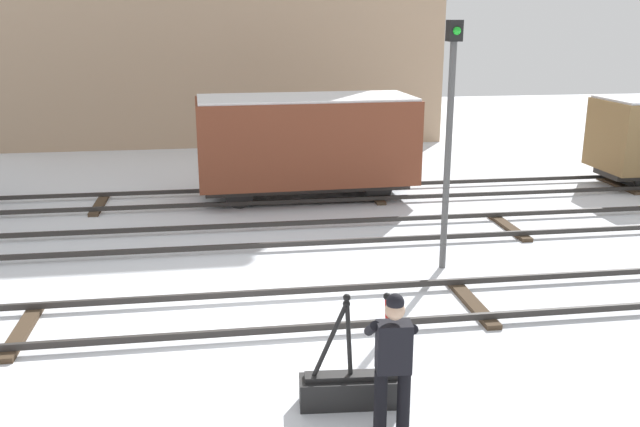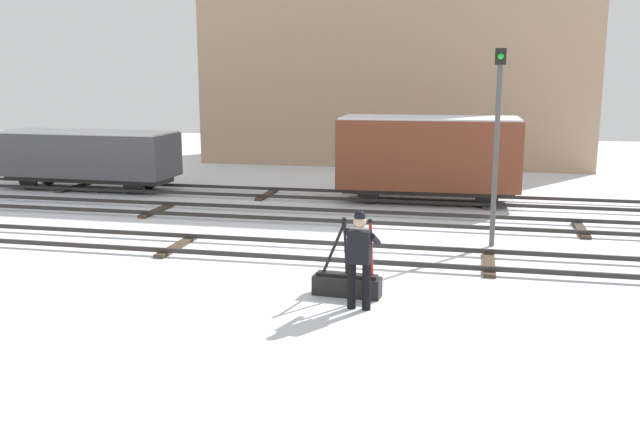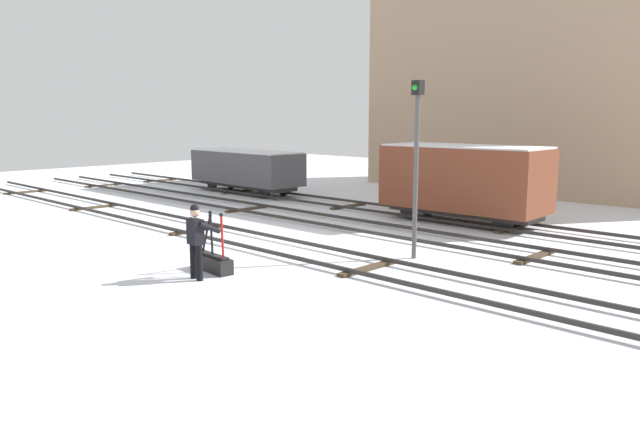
% 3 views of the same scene
% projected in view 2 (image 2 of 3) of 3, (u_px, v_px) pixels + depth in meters
% --- Properties ---
extents(ground_plane, '(60.00, 60.00, 0.00)m').
position_uv_depth(ground_plane, '(325.00, 256.00, 15.65)').
color(ground_plane, silver).
extents(track_main_line, '(44.00, 1.94, 0.18)m').
position_uv_depth(track_main_line, '(325.00, 252.00, 15.63)').
color(track_main_line, '#2D2B28').
rests_on(track_main_line, ground_plane).
extents(track_siding_near, '(44.00, 1.94, 0.18)m').
position_uv_depth(track_siding_near, '(355.00, 217.00, 19.38)').
color(track_siding_near, '#2D2B28').
rests_on(track_siding_near, ground_plane).
extents(track_siding_far, '(44.00, 1.94, 0.18)m').
position_uv_depth(track_siding_far, '(373.00, 197.00, 22.58)').
color(track_siding_far, '#2D2B28').
rests_on(track_siding_far, ground_plane).
extents(switch_lever_frame, '(1.26, 0.45, 1.45)m').
position_uv_depth(switch_lever_frame, '(347.00, 283.00, 12.85)').
color(switch_lever_frame, black).
rests_on(switch_lever_frame, ground_plane).
extents(rail_worker, '(0.57, 0.64, 1.72)m').
position_uv_depth(rail_worker, '(360.00, 254.00, 12.00)').
color(rail_worker, black).
rests_on(rail_worker, ground_plane).
extents(signal_post, '(0.24, 0.32, 4.52)m').
position_uv_depth(signal_post, '(497.00, 130.00, 16.06)').
color(signal_post, '#4C4C4C').
rests_on(signal_post, ground_plane).
extents(apartment_building, '(17.13, 5.82, 12.65)m').
position_uv_depth(apartment_building, '(398.00, 19.00, 31.62)').
color(apartment_building, tan).
rests_on(apartment_building, ground_plane).
extents(freight_car_far_end, '(6.22, 2.21, 2.02)m').
position_uv_depth(freight_car_far_end, '(87.00, 155.00, 24.48)').
color(freight_car_far_end, '#2D2B28').
rests_on(freight_car_far_end, ground_plane).
extents(freight_car_back_track, '(5.56, 2.47, 2.66)m').
position_uv_depth(freight_car_back_track, '(428.00, 154.00, 21.94)').
color(freight_car_back_track, '#2D2B28').
rests_on(freight_car_back_track, ground_plane).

